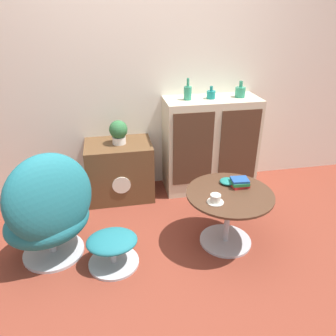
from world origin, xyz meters
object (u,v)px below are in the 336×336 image
at_px(teacup, 215,199).
at_px(potted_plant, 118,131).
at_px(ottoman, 112,246).
at_px(vase_leftmost, 188,92).
at_px(vase_inner_right, 240,92).
at_px(book_stack, 240,183).
at_px(sideboard, 210,145).
at_px(tv_console, 120,170).
at_px(egg_chair, 49,211).
at_px(vase_inner_left, 211,94).
at_px(coffee_table, 228,209).
at_px(bowl, 228,181).

bearing_deg(teacup, potted_plant, 121.94).
bearing_deg(ottoman, vase_leftmost, 51.81).
height_order(vase_inner_right, book_stack, vase_inner_right).
distance_m(sideboard, tv_console, 0.95).
bearing_deg(vase_leftmost, tv_console, -177.74).
distance_m(tv_console, egg_chair, 1.01).
bearing_deg(teacup, vase_inner_left, 75.73).
bearing_deg(tv_console, sideboard, 1.42).
height_order(egg_chair, coffee_table, egg_chair).
xyz_separation_m(sideboard, teacup, (-0.28, -1.04, 0.02)).
distance_m(coffee_table, vase_inner_right, 1.23).
relative_size(teacup, book_stack, 0.87).
height_order(potted_plant, teacup, potted_plant).
relative_size(egg_chair, coffee_table, 1.33).
bearing_deg(book_stack, egg_chair, -179.68).
distance_m(coffee_table, bowl, 0.23).
relative_size(potted_plant, bowl, 1.81).
xyz_separation_m(sideboard, coffee_table, (-0.13, -0.93, -0.16)).
bearing_deg(potted_plant, ottoman, -97.71).
bearing_deg(coffee_table, vase_inner_left, 83.18).
relative_size(vase_inner_right, teacup, 1.25).
bearing_deg(tv_console, vase_leftmost, 2.26).
relative_size(sideboard, egg_chair, 1.06).
distance_m(ottoman, vase_leftmost, 1.56).
distance_m(vase_inner_right, teacup, 1.29).
distance_m(sideboard, ottoman, 1.50).
bearing_deg(sideboard, vase_leftmost, 179.10).
xyz_separation_m(egg_chair, vase_inner_left, (1.46, 0.86, 0.57)).
bearing_deg(book_stack, ottoman, -170.75).
distance_m(sideboard, coffee_table, 0.96).
xyz_separation_m(ottoman, coffee_table, (0.92, 0.08, 0.15)).
xyz_separation_m(sideboard, vase_leftmost, (-0.25, 0.00, 0.55)).
bearing_deg(teacup, bowl, 53.65).
bearing_deg(egg_chair, tv_console, 56.66).
height_order(teacup, book_stack, book_stack).
height_order(potted_plant, book_stack, potted_plant).
bearing_deg(vase_leftmost, bowl, -79.16).
height_order(sideboard, coffee_table, sideboard).
bearing_deg(vase_inner_left, bowl, -95.69).
relative_size(sideboard, teacup, 7.72).
bearing_deg(sideboard, tv_console, -178.58).
height_order(egg_chair, teacup, egg_chair).
distance_m(sideboard, vase_leftmost, 0.60).
xyz_separation_m(vase_inner_left, potted_plant, (-0.90, -0.03, -0.30)).
height_order(ottoman, teacup, teacup).
distance_m(vase_inner_right, bowl, 1.02).
height_order(vase_leftmost, vase_inner_right, vase_leftmost).
height_order(tv_console, vase_inner_left, vase_inner_left).
distance_m(vase_inner_right, potted_plant, 1.23).
bearing_deg(bowl, vase_inner_left, 84.31).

